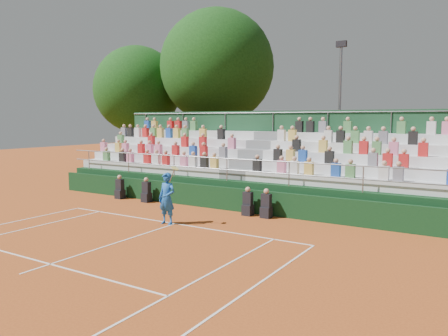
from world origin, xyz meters
The scene contains 8 objects.
ground centered at (0.00, 0.00, 0.00)m, with size 90.00×90.00×0.00m, color #AE4E1D.
courtside_wall centered at (0.00, 3.20, 0.50)m, with size 20.00×0.15×1.00m, color black.
line_officials centered at (-1.37, 2.75, 0.48)m, with size 8.53×0.40×1.19m.
grandstand centered at (0.00, 6.44, 1.08)m, with size 20.00×5.20×4.40m.
tennis_player centered at (-0.23, -0.20, 0.98)m, with size 0.89×0.47×2.22m.
tree_west centered at (-13.05, 12.09, 6.16)m, with size 6.52×6.52×9.43m.
tree_east centered at (-6.67, 13.29, 7.58)m, with size 7.94×7.94×11.56m.
floodlight_mast centered at (2.18, 12.97, 4.92)m, with size 0.60×0.25×8.49m.
Camera 1 is at (10.13, -12.78, 3.94)m, focal length 35.00 mm.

